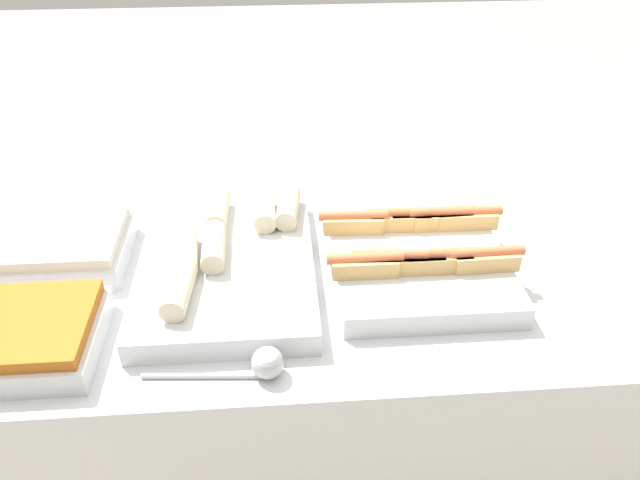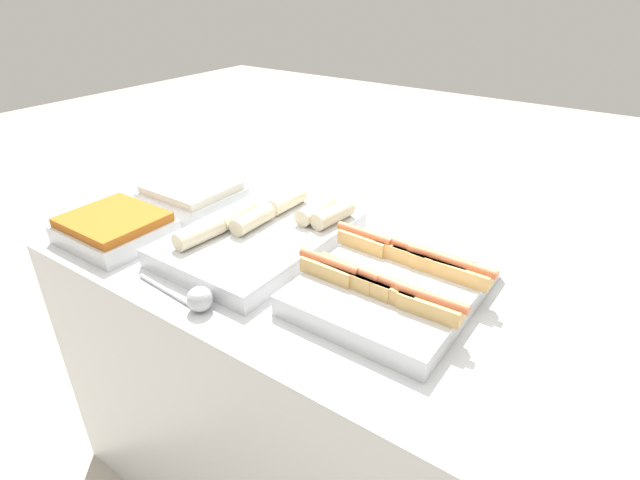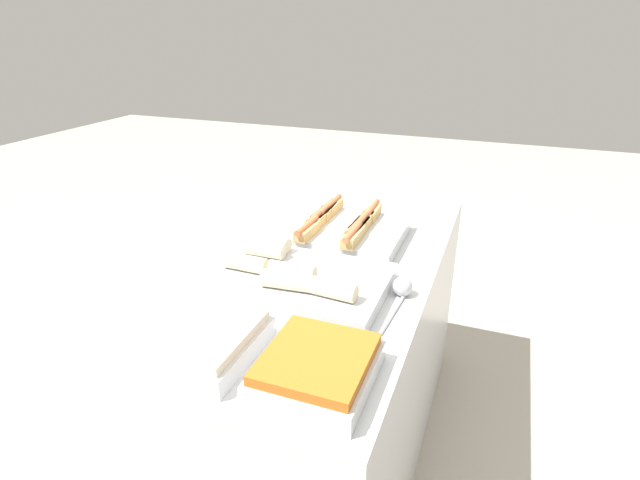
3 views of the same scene
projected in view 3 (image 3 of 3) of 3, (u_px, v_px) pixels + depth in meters
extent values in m
plane|color=#ADA393|center=(323.00, 449.00, 2.00)|extent=(12.00, 12.00, 0.00)
cube|color=silver|center=(323.00, 363.00, 1.83)|extent=(1.52, 0.73, 0.85)
cube|color=silver|center=(341.00, 232.00, 1.79)|extent=(0.36, 0.44, 0.05)
cube|color=tan|center=(332.00, 207.00, 1.91)|extent=(0.13, 0.05, 0.04)
cylinder|color=#D66B42|center=(333.00, 202.00, 1.90)|extent=(0.15, 0.02, 0.02)
cube|color=tan|center=(372.00, 213.00, 1.85)|extent=(0.13, 0.05, 0.04)
cylinder|color=#D66B42|center=(372.00, 208.00, 1.85)|extent=(0.15, 0.03, 0.02)
cube|color=tan|center=(359.00, 227.00, 1.73)|extent=(0.13, 0.05, 0.04)
cylinder|color=#D66B42|center=(360.00, 222.00, 1.72)|extent=(0.15, 0.03, 0.02)
cube|color=tan|center=(321.00, 216.00, 1.82)|extent=(0.13, 0.05, 0.04)
cylinder|color=#D66B42|center=(321.00, 211.00, 1.81)|extent=(0.15, 0.03, 0.02)
cube|color=tan|center=(317.00, 220.00, 1.78)|extent=(0.13, 0.05, 0.04)
cylinder|color=#D66B42|center=(317.00, 215.00, 1.77)|extent=(0.15, 0.03, 0.02)
cube|color=tan|center=(327.00, 212.00, 1.86)|extent=(0.13, 0.05, 0.04)
cylinder|color=#D66B42|center=(327.00, 207.00, 1.85)|extent=(0.15, 0.03, 0.02)
cube|color=tan|center=(355.00, 232.00, 1.69)|extent=(0.14, 0.05, 0.04)
cylinder|color=#D66B42|center=(355.00, 226.00, 1.68)|extent=(0.15, 0.03, 0.02)
cube|color=tan|center=(352.00, 237.00, 1.64)|extent=(0.13, 0.04, 0.04)
cylinder|color=#D66B42|center=(353.00, 232.00, 1.63)|extent=(0.15, 0.02, 0.02)
cube|color=tan|center=(364.00, 222.00, 1.77)|extent=(0.13, 0.04, 0.04)
cylinder|color=#D66B42|center=(364.00, 216.00, 1.76)|extent=(0.15, 0.02, 0.02)
cube|color=tan|center=(307.00, 231.00, 1.69)|extent=(0.13, 0.05, 0.04)
cylinder|color=#D66B42|center=(307.00, 226.00, 1.68)|extent=(0.15, 0.03, 0.02)
cube|color=silver|center=(296.00, 283.00, 1.45)|extent=(0.36, 0.52, 0.05)
cylinder|color=beige|center=(246.00, 263.00, 1.46)|extent=(0.05, 0.14, 0.05)
cylinder|color=beige|center=(270.00, 242.00, 1.59)|extent=(0.06, 0.14, 0.05)
cylinder|color=beige|center=(264.00, 249.00, 1.54)|extent=(0.05, 0.14, 0.05)
cylinder|color=beige|center=(332.00, 289.00, 1.31)|extent=(0.06, 0.14, 0.05)
cylinder|color=beige|center=(293.00, 271.00, 1.41)|extent=(0.05, 0.14, 0.05)
cylinder|color=beige|center=(286.00, 281.00, 1.36)|extent=(0.06, 0.14, 0.05)
cube|color=silver|center=(317.00, 372.00, 1.08)|extent=(0.27, 0.24, 0.05)
cube|color=#B7601E|center=(317.00, 358.00, 1.06)|extent=(0.24, 0.22, 0.02)
cube|color=silver|center=(205.00, 345.00, 1.17)|extent=(0.27, 0.24, 0.05)
cube|color=silver|center=(204.00, 331.00, 1.16)|extent=(0.24, 0.22, 0.02)
cylinder|color=#B2B5BA|center=(393.00, 313.00, 1.34)|extent=(0.22, 0.03, 0.01)
sphere|color=#B2B5BA|center=(403.00, 286.00, 1.42)|extent=(0.06, 0.06, 0.06)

